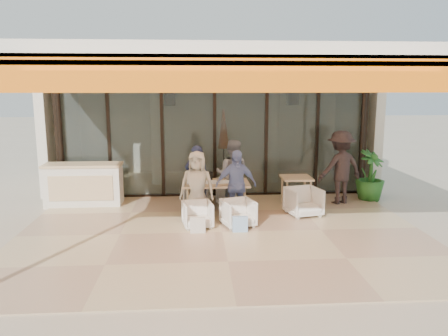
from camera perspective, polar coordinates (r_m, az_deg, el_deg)
The scene contains 21 objects.
ground at distance 8.77m, azimuth -0.25°, elevation -8.50°, with size 70.00×70.00×0.00m, color #C6B293.
terrace_floor at distance 8.77m, azimuth -0.25°, elevation -8.47°, with size 8.00×6.00×0.01m, color tan.
terrace_structure at distance 8.03m, azimuth -0.15°, elevation 13.32°, with size 8.00×6.00×3.40m.
glass_storefront at distance 11.35m, azimuth -1.23°, elevation 4.17°, with size 8.08×0.10×3.20m.
interior_block at distance 13.61m, azimuth -1.67°, elevation 7.89°, with size 9.05×3.62×3.52m.
host_counter at distance 11.15m, azimuth -17.84°, elevation -2.03°, with size 1.85×0.65×1.04m.
dining_table at distance 9.87m, azimuth -1.15°, elevation -2.18°, with size 1.50×0.90×0.93m.
chair_far_left at distance 10.87m, azimuth -3.57°, elevation -3.02°, with size 0.61×0.58×0.63m, color white.
chair_far_right at distance 10.90m, azimuth 0.86°, elevation -2.85°, with size 0.65×0.61×0.67m, color white.
chair_near_left at distance 9.04m, azimuth -3.48°, elevation -5.94°, with size 0.58×0.55×0.60m, color white.
chair_near_right at distance 9.07m, azimuth 1.86°, elevation -5.74°, with size 0.62×0.58×0.63m, color white.
diner_navy at distance 10.28m, azimuth -3.57°, elevation -1.23°, with size 0.56×0.37×1.53m, color #171833.
diner_grey at distance 10.31m, azimuth 1.10°, elevation -0.84°, with size 0.80×0.63×1.65m, color slate.
diner_cream at distance 9.40m, azimuth -3.54°, elevation -2.38°, with size 0.74×0.48×1.52m, color beige.
diner_periwinkle at distance 9.44m, azimuth 1.57°, elevation -2.25°, with size 0.90×0.38×1.54m, color #798ECB.
tote_bag_cream at distance 8.69m, azimuth -3.44°, elevation -7.51°, with size 0.30×0.10×0.34m, color silver.
tote_bag_blue at distance 8.74m, azimuth 2.12°, elevation -7.40°, with size 0.30×0.10×0.34m, color #99BFD8.
side_table at distance 10.60m, azimuth 9.43°, elevation -1.70°, with size 0.70×0.70×0.74m.
side_chair at distance 9.96m, azimuth 10.36°, elevation -4.19°, with size 0.70×0.65×0.72m, color white.
standing_woman at distance 11.07m, azimuth 14.96°, elevation 0.04°, with size 1.18×0.68×1.82m, color black.
potted_palm at distance 11.70m, azimuth 18.57°, elevation -0.92°, with size 0.72×0.72×1.29m, color #1E5919.
Camera 1 is at (-0.53, -8.27, 2.86)m, focal length 35.00 mm.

